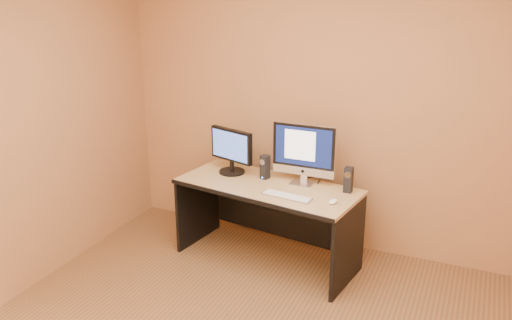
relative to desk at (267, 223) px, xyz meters
name	(u,v)px	position (x,y,z in m)	size (l,w,h in m)	color
walls	(241,183)	(0.44, -1.45, 0.95)	(4.00, 4.00, 2.60)	olive
desk	(267,223)	(0.00, 0.00, 0.00)	(1.50, 0.66, 0.70)	tan
imac	(303,154)	(0.25, 0.15, 0.61)	(0.54, 0.20, 0.52)	silver
second_monitor	(232,151)	(-0.40, 0.15, 0.55)	(0.45, 0.23, 0.39)	black
speaker_left	(265,167)	(-0.08, 0.14, 0.45)	(0.06, 0.07, 0.21)	black
speaker_right	(348,180)	(0.65, 0.12, 0.45)	(0.06, 0.07, 0.21)	black
keyboard	(287,196)	(0.24, -0.18, 0.36)	(0.40, 0.11, 0.02)	#AFAFB4
mouse	(333,201)	(0.60, -0.15, 0.36)	(0.05, 0.10, 0.03)	white
cable_a	(320,179)	(0.36, 0.29, 0.35)	(0.01, 0.01, 0.21)	black
cable_b	(308,178)	(0.26, 0.29, 0.35)	(0.01, 0.01, 0.17)	black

